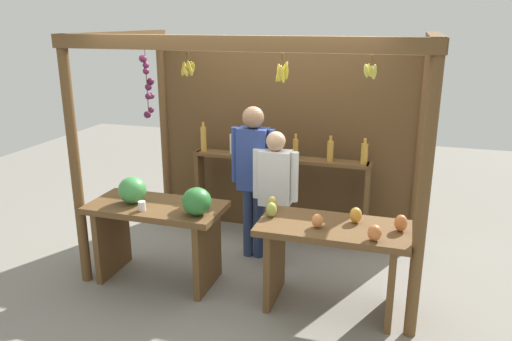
# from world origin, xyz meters

# --- Properties ---
(ground_plane) EXTENTS (12.00, 12.00, 0.00)m
(ground_plane) POSITION_xyz_m (0.00, 0.00, 0.00)
(ground_plane) COLOR gray
(ground_plane) RESTS_ON ground
(market_stall) EXTENTS (3.26, 1.93, 2.41)m
(market_stall) POSITION_xyz_m (-0.00, 0.44, 1.39)
(market_stall) COLOR brown
(market_stall) RESTS_ON ground
(fruit_counter_left) EXTENTS (1.32, 0.64, 1.07)m
(fruit_counter_left) POSITION_xyz_m (-0.83, -0.70, 0.67)
(fruit_counter_left) COLOR brown
(fruit_counter_left) RESTS_ON ground
(fruit_counter_right) EXTENTS (1.32, 0.64, 0.95)m
(fruit_counter_right) POSITION_xyz_m (0.86, -0.68, 0.60)
(fruit_counter_right) COLOR brown
(fruit_counter_right) RESTS_ON ground
(bottle_shelf_unit) EXTENTS (2.09, 0.22, 1.35)m
(bottle_shelf_unit) POSITION_xyz_m (0.02, 0.68, 0.79)
(bottle_shelf_unit) COLOR brown
(bottle_shelf_unit) RESTS_ON ground
(vendor_man) EXTENTS (0.48, 0.23, 1.68)m
(vendor_man) POSITION_xyz_m (-0.12, 0.09, 1.01)
(vendor_man) COLOR navy
(vendor_man) RESTS_ON ground
(vendor_woman) EXTENTS (0.48, 0.20, 1.46)m
(vendor_woman) POSITION_xyz_m (0.16, -0.03, 0.86)
(vendor_woman) COLOR #543D59
(vendor_woman) RESTS_ON ground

